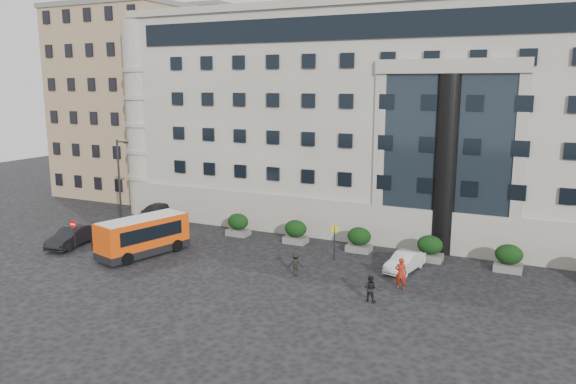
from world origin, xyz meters
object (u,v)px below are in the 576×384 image
parked_car_b (72,237)px  white_taxi (405,262)px  minibus (143,235)px  hedge_a (238,224)px  parked_car_d (187,198)px  pedestrian_a (401,273)px  pedestrian_b (370,288)px  no_entry_sign (74,229)px  parked_car_a (114,236)px  red_truck (216,192)px  hedge_e (509,258)px  hedge_b (296,232)px  street_lamp (120,185)px  pedestrian_c (296,264)px  hedge_d (430,248)px  bus_stop_sign (335,237)px  hedge_c (359,239)px  parked_car_c (155,213)px

parked_car_b → white_taxi: size_ratio=1.19×
minibus → parked_car_b: bearing=-159.0°
hedge_a → parked_car_d: bearing=143.2°
parked_car_b → pedestrian_a: bearing=-5.3°
pedestrian_b → parked_car_b: bearing=-1.2°
no_entry_sign → parked_car_a: (1.50, 2.58, -1.04)m
red_truck → white_taxi: (22.48, -11.97, -0.79)m
hedge_e → parked_car_d: size_ratio=0.38×
parked_car_d → pedestrian_b: bearing=-41.9°
minibus → pedestrian_b: (17.55, -1.41, -0.76)m
red_truck → hedge_b: bearing=-24.1°
parked_car_a → white_taxi: white_taxi is taller
street_lamp → hedge_e: bearing=9.5°
street_lamp → hedge_b: bearing=20.1°
red_truck → pedestrian_a: (23.07, -15.37, -0.44)m
no_entry_sign → pedestrian_c: (17.36, 2.01, -0.89)m
hedge_d → street_lamp: bearing=-168.5°
bus_stop_sign → no_entry_sign: bearing=-161.9°
pedestrian_a → white_taxi: bearing=-90.1°
hedge_b → pedestrian_a: pedestrian_a is taller
white_taxi → hedge_a: bearing=-179.8°
hedge_c → parked_car_c: size_ratio=0.35×
bus_stop_sign → white_taxi: bus_stop_sign is taller
hedge_c → hedge_d: size_ratio=1.00×
no_entry_sign → minibus: bearing=12.6°
parked_car_d → pedestrian_c: size_ratio=3.18×
minibus → pedestrian_c: bearing=19.3°
parked_car_c → pedestrian_a: 25.27m
hedge_a → hedge_b: size_ratio=1.00×
parked_car_c → hedge_a: bearing=-10.1°
no_entry_sign → hedge_d: bearing=19.8°
hedge_c → street_lamp: 19.27m
pedestrian_b → pedestrian_a: bearing=-111.1°
hedge_e → pedestrian_c: hedge_e is taller
hedge_b → hedge_c: size_ratio=1.00×
parked_car_c → pedestrian_c: size_ratio=3.49×
hedge_b → minibus: size_ratio=0.26×
hedge_a → parked_car_a: bearing=-140.2°
hedge_b → hedge_d: size_ratio=1.00×
bus_stop_sign → hedge_d: bearing=24.7°
street_lamp → minibus: street_lamp is taller
minibus → pedestrian_b: minibus is taller
minibus → parked_car_c: bearing=139.6°
pedestrian_b → hedge_b: bearing=-44.8°
pedestrian_a → pedestrian_c: size_ratio=1.29×
hedge_c → white_taxi: (4.16, -2.91, -0.29)m
pedestrian_c → minibus: bearing=-12.0°
white_taxi → pedestrian_a: size_ratio=1.97×
no_entry_sign → parked_car_c: 9.61m
parked_car_a → parked_car_d: size_ratio=0.74×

